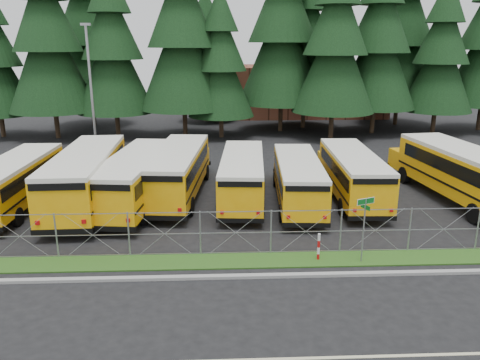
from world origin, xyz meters
The scene contains 29 objects.
ground centered at (0.00, 0.00, 0.00)m, with size 120.00×120.00×0.00m, color black.
curb centered at (0.00, -3.10, 0.06)m, with size 50.00×0.25×0.12m, color gray.
grass_verge centered at (0.00, -1.70, 0.03)m, with size 50.00×1.40×0.06m, color #1E4413.
road_lane_line centered at (0.00, -8.00, 0.01)m, with size 50.00×0.12×0.01m, color beige.
chainlink_fence centered at (0.00, -1.00, 1.00)m, with size 44.00×0.10×2.00m, color #92959A, non-canonical shape.
brick_building centered at (6.00, 40.00, 3.00)m, with size 22.00×10.00×6.00m, color brown.
bus_0 centered at (-14.24, 5.76, 1.36)m, with size 2.45×10.37×2.72m, color #F09E07, non-canonical shape.
bus_1 centered at (-10.45, 5.82, 1.54)m, with size 2.78×11.77×3.09m, color #F09E07, non-canonical shape.
bus_2 centered at (-7.70, 5.83, 1.44)m, with size 2.59×10.98×2.88m, color #F09E07, non-canonical shape.
bus_3 centered at (-5.57, 7.13, 1.45)m, with size 2.60×11.03×2.89m, color #F09E07, non-canonical shape.
bus_4 centered at (-1.86, 6.34, 1.33)m, with size 2.40×10.16×2.66m, color #F09E07, non-canonical shape.
bus_5 centered at (1.19, 5.56, 1.30)m, with size 2.35×9.96×2.61m, color #F09E07, non-canonical shape.
bus_6 centered at (4.46, 6.44, 1.36)m, with size 2.45×10.39×2.72m, color #F09E07, non-canonical shape.
bus_east centered at (10.42, 5.57, 1.55)m, with size 2.79×11.82×3.10m, color #F09E07, non-canonical shape.
street_sign centered at (2.66, -2.00, 2.03)m, with size 0.78×0.52×2.81m.
striped_bollard centered at (0.91, -1.73, 0.60)m, with size 0.11×0.11×1.20m, color #B20C0C.
light_standard centered at (-12.89, 17.17, 5.50)m, with size 0.70×0.35×10.14m.
conifer_1 centered at (-18.61, 25.43, 8.82)m, with size 7.98×7.98×17.65m, color black, non-canonical shape.
conifer_2 centered at (-12.98, 25.81, 8.05)m, with size 7.28×7.28×16.10m, color black, non-canonical shape.
conifer_3 centered at (-6.48, 25.55, 9.20)m, with size 8.32×8.32×18.40m, color black, non-canonical shape.
conifer_4 centered at (-2.99, 25.20, 6.91)m, with size 6.25×6.25×13.82m, color black, non-canonical shape.
conifer_5 centered at (3.10, 28.26, 9.71)m, with size 8.78×8.78×19.41m, color black, non-canonical shape.
conifer_6 centered at (7.47, 24.37, 8.49)m, with size 7.68×7.68×16.99m, color black, non-canonical shape.
conifer_7 centered at (12.20, 26.73, 8.66)m, with size 7.84×7.84×17.33m, color black, non-canonical shape.
conifer_8 centered at (18.38, 26.54, 7.52)m, with size 6.80×6.80×15.05m, color black, non-canonical shape.
conifer_10 centered at (-17.00, 32.61, 9.37)m, with size 8.47×8.47×18.74m, color black, non-canonical shape.
conifer_11 centered at (-4.59, 34.76, 7.36)m, with size 6.65×6.65×14.72m, color black, non-canonical shape.
conifer_12 centered at (5.78, 30.06, 8.43)m, with size 7.62×7.62×16.86m, color black, non-canonical shape.
conifer_13 centered at (16.42, 31.70, 9.31)m, with size 8.42×8.42×18.61m, color black, non-canonical shape.
Camera 1 is at (-3.11, -19.37, 8.73)m, focal length 35.00 mm.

